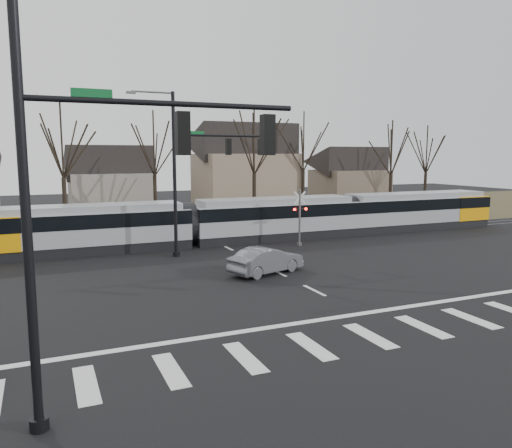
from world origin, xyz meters
name	(u,v)px	position (x,y,z in m)	size (l,w,h in m)	color
ground	(337,302)	(0.00, 0.00, 0.00)	(140.00, 140.00, 0.00)	black
grass_verge	(167,218)	(0.00, 32.00, 0.01)	(140.00, 28.00, 0.01)	#38331E
crosswalk	(397,331)	(0.00, -4.00, 0.01)	(27.00, 2.60, 0.01)	silver
stop_line	(362,314)	(0.00, -1.80, 0.01)	(28.00, 0.35, 0.01)	silver
lane_dashes	(218,243)	(0.00, 16.00, 0.01)	(0.18, 30.00, 0.01)	silver
rail_pair	(219,243)	(0.00, 15.80, 0.03)	(90.00, 1.52, 0.06)	#59595E
tram	(273,217)	(4.46, 16.00, 1.72)	(41.56, 3.09, 3.15)	gray
sedan	(266,260)	(-0.66, 6.07, 0.72)	(4.65, 2.89, 1.45)	#585A61
signal_pole_near_left	(100,185)	(-10.41, -6.00, 5.70)	(9.28, 0.44, 10.20)	black
signal_pole_far	(199,166)	(-2.41, 12.50, 5.70)	(9.28, 0.44, 10.20)	black
rail_crossing_signal	(300,219)	(5.00, 12.79, 1.89)	(1.08, 0.36, 4.00)	#59595B
tree_row	(202,170)	(2.00, 26.00, 5.00)	(59.20, 7.20, 10.00)	black
house_b	(110,178)	(-5.00, 36.00, 3.97)	(8.64, 7.56, 7.65)	gray
house_c	(245,165)	(9.00, 33.00, 5.23)	(10.80, 8.64, 10.10)	#7D6D5B
house_d	(349,174)	(24.00, 35.00, 3.97)	(8.64, 7.56, 7.65)	brown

